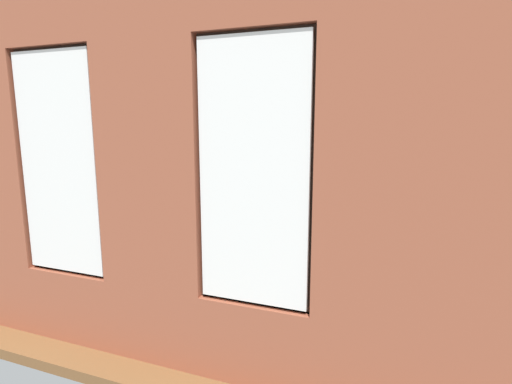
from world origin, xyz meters
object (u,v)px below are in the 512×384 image
Objects in this scene: potted_plant_by_left_couch at (429,245)px; table_plant_small at (281,230)px; potted_plant_beside_window_right at (25,232)px; potted_plant_between_couches at (349,302)px; candle_jar at (276,233)px; media_console at (102,221)px; remote_gray at (307,236)px; potted_plant_corner_near_left at (465,201)px; cup_ceramic at (266,230)px; papasan_chair at (291,206)px; couch_by_window at (201,294)px; remote_black at (243,235)px; coffee_table at (276,240)px; couch_left at (478,287)px; tv_flatscreen at (100,183)px.

table_plant_small is at bearing 28.16° from potted_plant_by_left_couch.
potted_plant_beside_window_right is 1.92× the size of potted_plant_between_couches.
media_console is at bearing -5.34° from candle_jar.
remote_gray reaches higher than potted_plant_by_left_couch.
candle_jar is 3.28m from potted_plant_corner_near_left.
potted_plant_beside_window_right is (2.22, 1.98, 0.27)m from cup_ceramic.
potted_plant_corner_near_left is (-5.82, -1.75, 0.44)m from media_console.
potted_plant_between_couches is (-0.83, 1.88, 0.01)m from remote_gray.
potted_plant_corner_near_left reaches higher than remote_gray.
papasan_chair is at bearing 0.69° from potted_plant_corner_near_left.
potted_plant_beside_window_right is at bearing 2.62° from couch_by_window.
potted_plant_corner_near_left is at bearing -109.05° from potted_plant_between_couches.
candle_jar is at bearing 39.05° from potted_plant_corner_near_left.
table_plant_small is 0.57m from remote_black.
coffee_table is at bearing 174.66° from media_console.
cup_ceramic is at bearing -90.51° from couch_by_window.
couch_left is 2.00× the size of papasan_chair.
remote_gray is at bearing 177.55° from tv_flatscreen.
papasan_chair is at bearing -84.86° from cup_ceramic.
coffee_table is 0.23m from cup_ceramic.
remote_gray is 3.48m from potted_plant_beside_window_right.
remote_black is 0.14× the size of media_console.
couch_left is at bearing -155.80° from couch_by_window.
potted_plant_by_left_couch is at bearing -173.85° from media_console.
table_plant_small is at bearing -100.72° from couch_by_window.
couch_left reaches higher than potted_plant_by_left_couch.
papasan_chair is 2.91m from potted_plant_corner_near_left.
couch_by_window is 4.21× the size of potted_plant_by_left_couch.
remote_gray is (-0.40, -0.15, 0.06)m from coffee_table.
potted_plant_between_couches is at bearing 73.80° from potted_plant_by_left_couch.
couch_by_window is 1.85× the size of papasan_chair.
potted_plant_by_left_couch is (-1.99, -0.87, -0.10)m from coffee_table.
papasan_chair reaches higher than candle_jar.
papasan_chair is at bearing -83.39° from remote_black.
coffee_table is at bearing -54.42° from potted_plant_between_couches.
potted_plant_between_couches reaches higher than cup_ceramic.
cup_ceramic is 3.36m from potted_plant_corner_near_left.
remote_gray is 2.88m from potted_plant_corner_near_left.
papasan_chair is at bearing -26.14° from potted_plant_by_left_couch.
media_console is at bearing 0.12° from remote_black.
tv_flatscreen is at bearing -5.39° from candle_jar.
couch_by_window is at bearing 89.49° from cup_ceramic.
cup_ceramic is 0.06× the size of potted_plant_beside_window_right.
remote_gray is 0.12× the size of potted_plant_beside_window_right.
cup_ceramic is 2.32m from potted_plant_between_couches.
potted_plant_corner_near_left is at bearing -0.26° from remote_gray.
tv_flatscreen is 2.36× the size of potted_plant_by_left_couch.
papasan_chair is 2.61m from potted_plant_by_left_couch.
tv_flatscreen is at bearing -90.00° from media_console.
couch_by_window is 1.35× the size of potted_plant_beside_window_right.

